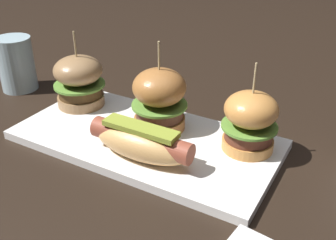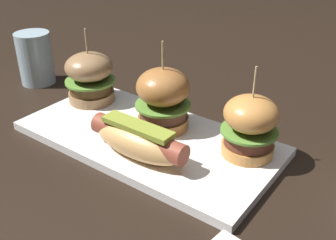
{
  "view_description": "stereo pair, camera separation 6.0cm",
  "coord_description": "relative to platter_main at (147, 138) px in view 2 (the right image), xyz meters",
  "views": [
    {
      "loc": [
        0.3,
        -0.45,
        0.34
      ],
      "look_at": [
        0.04,
        0.0,
        0.05
      ],
      "focal_mm": 42.31,
      "sensor_mm": 36.0,
      "label": 1
    },
    {
      "loc": [
        0.35,
        -0.42,
        0.34
      ],
      "look_at": [
        0.04,
        0.0,
        0.05
      ],
      "focal_mm": 42.31,
      "sensor_mm": 36.0,
      "label": 2
    }
  ],
  "objects": [
    {
      "name": "slider_right",
      "position": [
        0.15,
        0.05,
        0.05
      ],
      "size": [
        0.08,
        0.08,
        0.14
      ],
      "color": "#D58D45",
      "rests_on": "platter_main"
    },
    {
      "name": "hot_dog",
      "position": [
        0.03,
        -0.05,
        0.03
      ],
      "size": [
        0.16,
        0.06,
        0.05
      ],
      "color": "#E2AA63",
      "rests_on": "platter_main"
    },
    {
      "name": "slider_left",
      "position": [
        -0.16,
        0.04,
        0.05
      ],
      "size": [
        0.09,
        0.09,
        0.14
      ],
      "color": "#9D764C",
      "rests_on": "platter_main"
    },
    {
      "name": "platter_main",
      "position": [
        0.0,
        0.0,
        0.0
      ],
      "size": [
        0.42,
        0.21,
        0.01
      ],
      "primitive_type": "cube",
      "color": "white",
      "rests_on": "ground"
    },
    {
      "name": "ground_plane",
      "position": [
        0.0,
        0.0,
        -0.01
      ],
      "size": [
        3.0,
        3.0,
        0.0
      ],
      "primitive_type": "plane",
      "color": "black"
    },
    {
      "name": "water_glass",
      "position": [
        -0.34,
        0.05,
        0.05
      ],
      "size": [
        0.07,
        0.07,
        0.11
      ],
      "primitive_type": "cylinder",
      "color": "silver",
      "rests_on": "ground"
    },
    {
      "name": "slider_center",
      "position": [
        0.01,
        0.04,
        0.06
      ],
      "size": [
        0.09,
        0.09,
        0.15
      ],
      "color": "#AF6F38",
      "rests_on": "platter_main"
    }
  ]
}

